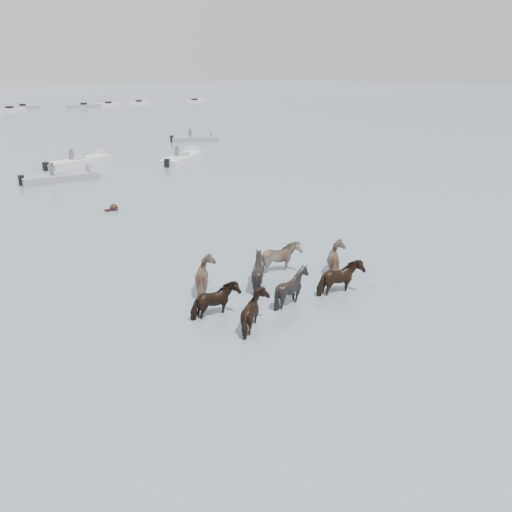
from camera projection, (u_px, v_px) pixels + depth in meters
ground at (220, 314)px, 16.05m from camera, size 400.00×400.00×0.00m
pony_herd at (276, 281)px, 17.35m from camera, size 7.04×4.61×1.43m
swimming_pony at (113, 208)px, 27.50m from camera, size 0.72×0.44×0.44m
motorboat_b at (71, 177)px, 34.73m from camera, size 5.42×2.27×1.92m
motorboat_c at (86, 161)px, 40.63m from camera, size 6.37×3.50×1.92m
motorboat_d at (186, 157)px, 42.15m from camera, size 5.71×4.66×1.92m
motorboat_e at (201, 139)px, 52.68m from camera, size 5.13×3.55×1.92m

